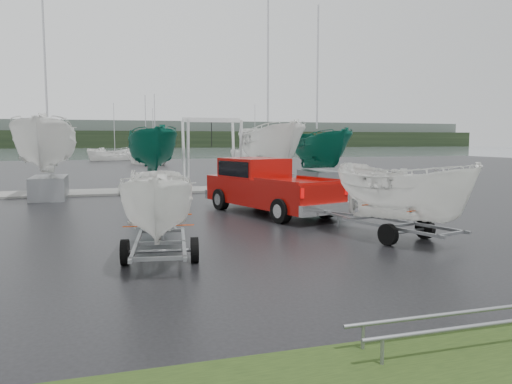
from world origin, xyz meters
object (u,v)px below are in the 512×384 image
pickup_truck (265,185)px  boat_hoist (212,143)px  trailer_hitched (404,141)px  trailer_parked (158,148)px

pickup_truck → boat_hoist: bearing=73.5°
trailer_hitched → boat_hoist: 16.08m
pickup_truck → trailer_hitched: trailer_hitched is taller
boat_hoist → trailer_hitched: bearing=-82.3°
trailer_parked → pickup_truck: bearing=62.6°
boat_hoist → trailer_parked: bearing=-106.1°
trailer_parked → boat_hoist: trailer_parked is taller
trailer_hitched → pickup_truck: bearing=90.0°
trailer_hitched → trailer_parked: 6.89m
trailer_parked → boat_hoist: bearing=81.7°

